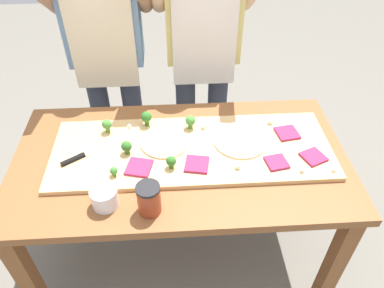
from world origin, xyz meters
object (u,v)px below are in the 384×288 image
Objects in this scene: broccoli_floret_center_right at (114,171)px; sauce_jar at (149,199)px; pizza_slice_near_right at (287,133)px; cheese_crumble_b at (334,170)px; chefs_knife at (83,155)px; pizza_slice_near_left at (313,157)px; pizza_slice_far_right at (139,167)px; pizza_slice_center at (197,164)px; pizza_slice_far_left at (277,162)px; flour_cup at (105,198)px; broccoli_floret_back_right at (107,125)px; broccoli_floret_front_right at (190,121)px; broccoli_floret_back_left at (126,147)px; cheese_crumble_e at (302,171)px; cheese_crumble_c at (129,126)px; cheese_crumble_a at (270,122)px; cheese_crumble_d at (204,127)px; cheese_crumble_f at (238,167)px; pizza_whole_white_garlic at (165,142)px; broccoli_floret_center_left at (146,117)px; pizza_whole_cheese_artichoke at (240,140)px; broccoli_floret_back_mid at (171,161)px; prep_table at (181,173)px; cook_left at (106,44)px.

broccoli_floret_center_right is 0.33× the size of sauce_jar.
pizza_slice_near_right is 6.70× the size of cheese_crumble_b.
chefs_knife reaches higher than pizza_slice_near_left.
pizza_slice_center is at bearing 0.61° from pizza_slice_far_right.
flour_cup is at bearing -167.19° from pizza_slice_far_left.
broccoli_floret_front_right is at bearing 0.64° from broccoli_floret_back_right.
broccoli_floret_back_left is 0.77m from cheese_crumble_e.
broccoli_floret_center_right reaches higher than cheese_crumble_c.
cheese_crumble_e is at bearing -79.58° from cheese_crumble_a.
broccoli_floret_center_right is (-0.10, -0.04, 0.02)m from pizza_slice_far_right.
chefs_knife is at bearing -163.80° from cheese_crumble_d.
pizza_slice_near_left is at bearing 1.57° from pizza_slice_center.
broccoli_floret_back_right is 0.43m from flour_cup.
pizza_slice_near_left is 0.58m from broccoli_floret_front_right.
chefs_knife reaches higher than pizza_slice_far_left.
cheese_crumble_b reaches higher than pizza_slice_far_right.
broccoli_floret_front_right is 0.45m from broccoli_floret_center_right.
cheese_crumble_f is at bearing 174.01° from cheese_crumble_b.
cheese_crumble_b is at bearing 6.11° from flour_cup.
pizza_slice_far_left is 0.66m from broccoli_floret_back_left.
pizza_slice_near_right is 1.06× the size of pizza_slice_near_left.
pizza_whole_white_garlic is 0.75m from cheese_crumble_b.
pizza_slice_near_left is 0.79m from broccoli_floret_center_left.
cheese_crumble_b is 0.80× the size of cheese_crumble_d.
pizza_slice_far_right is at bearing -178.74° from pizza_slice_near_left.
broccoli_floret_center_left reaches higher than flour_cup.
cheese_crumble_f is (-0.04, -0.17, 0.00)m from pizza_whole_cheese_artichoke.
broccoli_floret_back_right is (0.09, 0.17, 0.04)m from chefs_knife.
broccoli_floret_front_right is at bearing 150.94° from cheese_crumble_b.
broccoli_floret_back_mid is at bearing 179.45° from pizza_slice_far_left.
cheese_crumble_d reaches higher than pizza_slice_center.
broccoli_floret_front_right is at bearing 50.16° from flour_cup.
pizza_slice_center is 7.37× the size of cheese_crumble_c.
prep_table is at bearing 23.42° from broccoli_floret_center_right.
broccoli_floret_center_right is (-0.87, -0.05, 0.02)m from pizza_slice_near_left.
flour_cup reaches higher than pizza_whole_cheese_artichoke.
cook_left reaches higher than broccoli_floret_back_mid.
pizza_whole_cheese_artichoke is 0.59m from broccoli_floret_center_right.
pizza_slice_near_left is (0.65, -0.14, -0.00)m from pizza_whole_white_garlic.
pizza_slice_far_right is (-0.18, -0.09, 0.14)m from prep_table.
pizza_slice_near_right is 0.58m from broccoli_floret_back_mid.
broccoli_floret_back_mid and flour_cup have the same top height.
broccoli_floret_center_left reaches higher than cheese_crumble_f.
chefs_knife is at bearing -168.51° from cheese_crumble_a.
broccoli_floret_back_right is 0.46m from cheese_crumble_d.
pizza_slice_far_left is at bearing 148.68° from cheese_crumble_e.
cheese_crumble_a is (0.17, 0.12, 0.00)m from pizza_whole_cheese_artichoke.
cheese_crumble_d is (0.36, 0.15, -0.03)m from broccoli_floret_back_left.
prep_table is 6.83× the size of pizza_whole_white_garlic.
cheese_crumble_e is (0.39, -0.32, -0.00)m from cheese_crumble_d.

